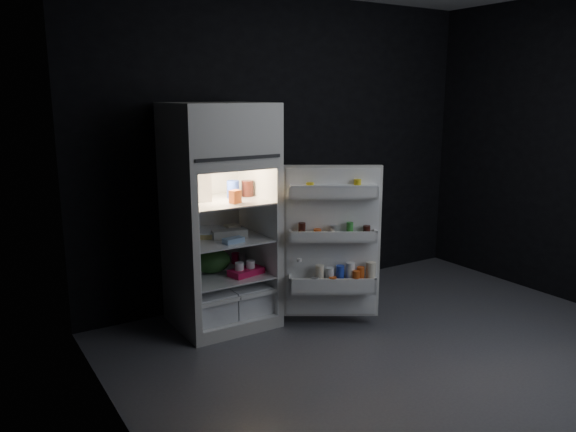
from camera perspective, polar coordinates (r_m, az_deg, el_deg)
floor at (r=4.24m, az=12.64°, el=-13.78°), size 4.00×3.40×0.00m
wall_back at (r=5.18m, az=0.03°, el=6.82°), size 4.00×0.00×2.70m
wall_left at (r=2.82m, az=-16.42°, el=1.72°), size 0.00×3.40×2.70m
refrigerator at (r=4.49m, az=-7.06°, el=0.78°), size 0.76×0.71×1.78m
fridge_door at (r=4.42m, az=4.63°, el=-2.96°), size 0.71×0.54×1.22m
milk_jug at (r=4.41m, az=-8.84°, el=3.05°), size 0.19×0.19×0.24m
mayo_jar at (r=4.52m, az=-5.60°, el=2.71°), size 0.12×0.12×0.14m
jam_jar at (r=4.59m, az=-4.15°, el=2.82°), size 0.12×0.12×0.13m
amber_bottle at (r=4.41m, az=-10.23°, el=2.87°), size 0.10×0.10×0.22m
small_carton at (r=4.30m, az=-5.38°, el=1.96°), size 0.10×0.09×0.10m
egg_carton at (r=4.45m, az=-5.95°, el=-1.84°), size 0.29×0.16×0.07m
pie at (r=4.58m, az=-8.22°, el=-1.70°), size 0.39×0.39×0.04m
flat_package at (r=4.32m, az=-5.56°, el=-2.47°), size 0.17×0.10×0.04m
wrapped_pkg at (r=4.71m, az=-5.70°, el=-1.18°), size 0.12×0.10×0.05m
produce_bag at (r=4.59m, az=-7.72°, el=-4.54°), size 0.38×0.35×0.20m
yogurt_tray at (r=4.53m, az=-4.27°, el=-5.65°), size 0.30×0.20×0.05m
small_can_red at (r=4.83m, az=-5.35°, el=-4.29°), size 0.09×0.09×0.09m
small_can_silver at (r=4.81m, az=-4.65°, el=-4.34°), size 0.07×0.07×0.09m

